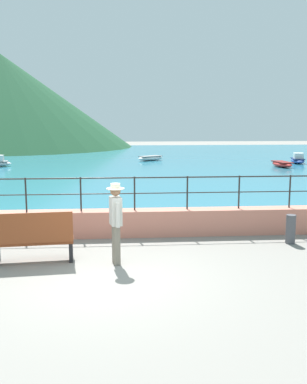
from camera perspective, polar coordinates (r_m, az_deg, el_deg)
ground_plane at (r=8.75m, az=-6.38°, el=-11.13°), size 120.00×120.00×0.00m
promenade_wall at (r=11.72m, az=-5.94°, el=-4.09°), size 20.00×0.56×0.70m
railing at (r=11.53m, az=-6.02°, el=0.56°), size 18.44×0.04×0.90m
lake_water at (r=34.17m, az=-5.09°, el=4.09°), size 64.00×44.32×0.06m
hill_main at (r=55.48m, az=-19.35°, el=11.21°), size 30.96×30.96×11.00m
bench_main at (r=9.76m, az=-15.48°, el=-5.82°), size 1.74×0.71×1.13m
person_walking at (r=9.30m, az=-4.96°, el=-3.59°), size 0.38×0.56×1.75m
bollard at (r=11.49m, az=17.52°, el=-4.66°), size 0.24×0.24×0.73m
boat_1 at (r=33.96m, az=-0.40°, el=4.48°), size 2.40×2.05×0.36m
boat_3 at (r=33.37m, az=18.36°, el=4.05°), size 1.42×2.45×0.76m
boat_4 at (r=30.31m, az=16.48°, el=3.54°), size 1.07×2.36×0.36m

